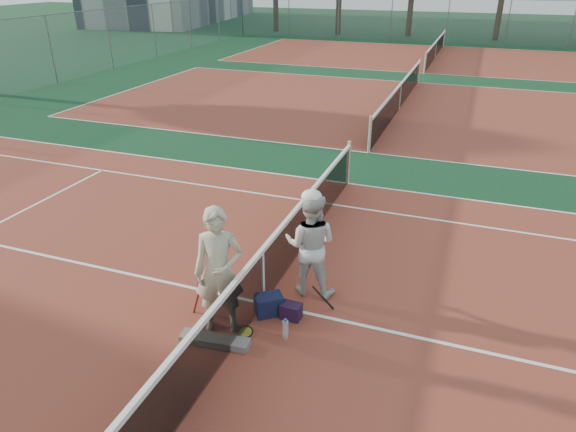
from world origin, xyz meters
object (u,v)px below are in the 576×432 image
at_px(water_bottle, 285,330).
at_px(player_a, 219,271).
at_px(player_b, 311,245).
at_px(net_main, 263,277).
at_px(racket_red, 201,295).
at_px(sports_bag_purple, 291,311).
at_px(racket_black_held, 318,300).
at_px(racket_spare, 245,332).
at_px(sports_bag_navy, 269,305).

bearing_deg(water_bottle, player_a, -175.40).
bearing_deg(player_b, net_main, 40.84).
xyz_separation_m(racket_red, sports_bag_purple, (1.38, 0.29, -0.16)).
height_order(racket_black_held, racket_spare, racket_black_held).
height_order(racket_spare, sports_bag_purple, sports_bag_purple).
bearing_deg(racket_red, sports_bag_purple, -34.99).
distance_m(racket_red, sports_bag_purple, 1.42).
height_order(player_a, water_bottle, player_a).
height_order(net_main, racket_red, net_main).
height_order(player_b, racket_black_held, player_b).
relative_size(player_a, player_b, 1.11).
xyz_separation_m(player_a, sports_bag_purple, (0.90, 0.56, -0.85)).
relative_size(player_a, racket_spare, 3.27).
relative_size(player_a, water_bottle, 6.55).
xyz_separation_m(net_main, racket_black_held, (0.90, 0.06, -0.26)).
relative_size(net_main, racket_red, 18.95).
distance_m(net_main, player_a, 0.95).
bearing_deg(water_bottle, racket_black_held, 70.05).
bearing_deg(player_b, water_bottle, 86.72).
distance_m(sports_bag_purple, water_bottle, 0.49).
relative_size(racket_red, water_bottle, 1.93).
relative_size(racket_red, sports_bag_purple, 1.85).
bearing_deg(player_a, racket_spare, -24.38).
bearing_deg(racket_red, player_a, -75.42).
distance_m(racket_spare, water_bottle, 0.62).
distance_m(player_a, player_b, 1.66).
height_order(racket_red, water_bottle, racket_red).
distance_m(sports_bag_navy, sports_bag_purple, 0.36).
height_order(racket_black_held, water_bottle, racket_black_held).
height_order(player_a, sports_bag_navy, player_a).
xyz_separation_m(sports_bag_navy, sports_bag_purple, (0.36, 0.01, -0.04)).
bearing_deg(racket_spare, player_a, 62.50).
relative_size(player_b, sports_bag_purple, 5.66).
relative_size(racket_spare, sports_bag_purple, 1.92).
xyz_separation_m(net_main, sports_bag_navy, (0.19, -0.21, -0.34)).
distance_m(player_a, sports_bag_purple, 1.36).
height_order(player_a, player_b, player_a).
xyz_separation_m(racket_black_held, sports_bag_purple, (-0.35, -0.25, -0.12)).
relative_size(player_a, racket_black_held, 3.90).
xyz_separation_m(player_a, racket_red, (-0.49, 0.27, -0.69)).
xyz_separation_m(player_b, sports_bag_navy, (-0.40, -0.82, -0.72)).
bearing_deg(player_b, sports_bag_navy, 58.60).
relative_size(racket_black_held, sports_bag_navy, 1.20).
bearing_deg(racket_red, net_main, -16.76).
bearing_deg(racket_spare, water_bottle, -106.04).
xyz_separation_m(player_a, player_b, (0.94, 1.36, -0.10)).
xyz_separation_m(racket_red, water_bottle, (1.47, -0.19, -0.14)).
bearing_deg(player_a, racket_black_held, 11.11).
distance_m(player_a, racket_spare, 1.04).
relative_size(sports_bag_purple, water_bottle, 1.04).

